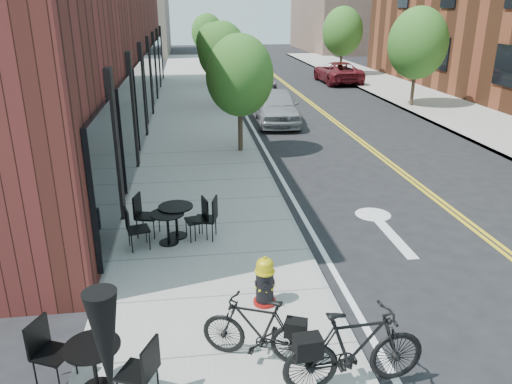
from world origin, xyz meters
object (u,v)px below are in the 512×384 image
bistro_set_a (94,361)px  parked_car_far (338,72)px  bistro_set_c (168,224)px  patio_umbrella (108,362)px  bicycle_right (355,349)px  fire_hydrant (265,282)px  parked_car_c (235,67)px  bistro_set_b (176,217)px  bicycle_left (258,329)px  parked_car_a (277,107)px  parked_car_b (256,80)px

bistro_set_a → parked_car_far: 28.85m
bistro_set_a → bistro_set_c: bearing=103.4°
patio_umbrella → bicycle_right: bearing=26.3°
fire_hydrant → parked_car_c: 29.19m
parked_car_c → bicycle_right: bearing=-91.5°
bicycle_right → bistro_set_c: bicycle_right is taller
bicycle_right → bistro_set_b: bearing=21.7°
bicycle_left → parked_car_a: 15.33m
bistro_set_b → bistro_set_c: size_ratio=1.04×
bicycle_right → patio_umbrella: (-2.70, -1.34, 1.18)m
bicycle_right → parked_car_a: (1.77, 15.75, 0.04)m
bistro_set_a → parked_car_b: parked_car_b is taller
parked_car_far → bistro_set_b: bearing=64.8°
fire_hydrant → bistro_set_b: size_ratio=0.50×
bistro_set_a → bistro_set_b: bistro_set_b is taller
parked_car_b → bistro_set_b: bearing=-104.5°
bicycle_left → patio_umbrella: 2.86m
parked_car_a → bicycle_left: bearing=-97.1°
bicycle_right → bistro_set_c: bearing=24.8°
bistro_set_a → parked_car_b: bearing=101.6°
bicycle_left → bistro_set_c: 4.03m
patio_umbrella → parked_car_far: patio_umbrella is taller
bistro_set_c → parked_car_far: size_ratio=0.34×
bicycle_left → parked_car_c: (2.61, 30.44, 0.04)m
fire_hydrant → parked_car_b: size_ratio=0.19×
bistro_set_a → parked_car_a: parked_car_a is taller
bistro_set_b → patio_umbrella: 6.27m
fire_hydrant → bistro_set_c: bistro_set_c is taller
bicycle_left → patio_umbrella: size_ratio=0.65×
bicycle_left → bistro_set_c: bicycle_left is taller
bistro_set_b → parked_car_far: 24.41m
bistro_set_c → parked_car_c: size_ratio=0.38×
parked_car_c → bistro_set_c: bearing=-97.2°
patio_umbrella → parked_car_c: size_ratio=0.56×
patio_umbrella → bicycle_left: bearing=52.3°
fire_hydrant → bicycle_left: bearing=-105.5°
bistro_set_a → parked_car_a: 16.18m
bicycle_right → patio_umbrella: 3.24m
bicycle_right → fire_hydrant: bearing=18.5°
bistro_set_c → parked_car_far: bearing=51.0°
bistro_set_a → parked_car_c: bearing=105.4°
bistro_set_b → parked_car_c: parked_car_c is taller
parked_car_a → bistro_set_b: bearing=-106.5°
bicycle_left → parked_car_c: 30.55m
patio_umbrella → parked_car_c: (4.18, 32.46, -1.23)m
parked_car_a → parked_car_b: parked_car_b is taller
fire_hydrant → parked_car_far: bearing=68.3°
bistro_set_a → bistro_set_b: 4.52m
bicycle_right → parked_car_c: 31.16m
fire_hydrant → bicycle_left: (-0.30, -1.34, 0.07)m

